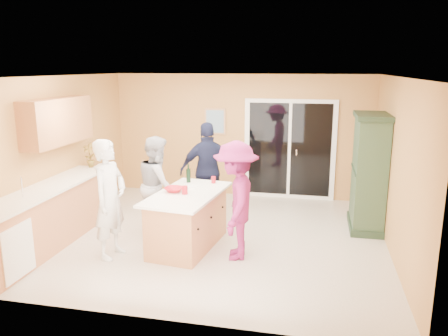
% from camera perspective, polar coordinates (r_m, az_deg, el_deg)
% --- Properties ---
extents(floor, '(5.50, 5.50, 0.00)m').
position_cam_1_polar(floor, '(7.33, -1.33, -8.91)').
color(floor, beige).
rests_on(floor, ground).
extents(ceiling, '(5.50, 5.00, 0.10)m').
position_cam_1_polar(ceiling, '(6.79, -1.44, 11.87)').
color(ceiling, white).
rests_on(ceiling, wall_back).
extents(wall_back, '(5.50, 0.10, 2.60)m').
position_cam_1_polar(wall_back, '(9.35, 2.16, 4.21)').
color(wall_back, '#EEAF62').
rests_on(wall_back, ground).
extents(wall_front, '(5.50, 0.10, 2.60)m').
position_cam_1_polar(wall_front, '(4.63, -8.57, -5.27)').
color(wall_front, '#EEAF62').
rests_on(wall_front, ground).
extents(wall_left, '(0.10, 5.00, 2.60)m').
position_cam_1_polar(wall_left, '(8.03, -20.86, 1.86)').
color(wall_left, '#EEAF62').
rests_on(wall_left, ground).
extents(wall_right, '(0.10, 5.00, 2.60)m').
position_cam_1_polar(wall_right, '(6.86, 21.56, 0.01)').
color(wall_right, '#EEAF62').
rests_on(wall_right, ground).
extents(left_cabinet_run, '(0.65, 3.05, 1.24)m').
position_cam_1_polar(left_cabinet_run, '(7.23, -22.76, -6.37)').
color(left_cabinet_run, '#CB7D4F').
rests_on(left_cabinet_run, floor).
extents(upper_cabinets, '(0.35, 1.60, 0.75)m').
position_cam_1_polar(upper_cabinets, '(7.68, -20.91, 5.74)').
color(upper_cabinets, '#CB7D4F').
rests_on(upper_cabinets, wall_left).
extents(sliding_door, '(1.90, 0.07, 2.10)m').
position_cam_1_polar(sliding_door, '(9.24, 8.54, 2.39)').
color(sliding_door, white).
rests_on(sliding_door, floor).
extents(framed_picture, '(0.46, 0.04, 0.56)m').
position_cam_1_polar(framed_picture, '(9.40, -1.17, 6.11)').
color(framed_picture, tan).
rests_on(framed_picture, wall_back).
extents(kitchen_island, '(1.10, 1.76, 0.87)m').
position_cam_1_polar(kitchen_island, '(6.82, -4.74, -6.98)').
color(kitchen_island, '#CB7D4F').
rests_on(kitchen_island, floor).
extents(green_hutch, '(0.57, 1.08, 1.99)m').
position_cam_1_polar(green_hutch, '(7.81, 18.39, -0.72)').
color(green_hutch, '#203422').
rests_on(green_hutch, floor).
extents(woman_white, '(0.50, 0.69, 1.75)m').
position_cam_1_polar(woman_white, '(6.54, -14.68, -3.96)').
color(woman_white, silver).
rests_on(woman_white, floor).
extents(woman_grey, '(0.88, 0.98, 1.64)m').
position_cam_1_polar(woman_grey, '(7.35, -8.61, -2.21)').
color(woman_grey, '#ABABAE').
rests_on(woman_grey, floor).
extents(woman_navy, '(1.13, 0.79, 1.78)m').
position_cam_1_polar(woman_navy, '(7.97, -2.05, -0.37)').
color(woman_navy, '#181A36').
rests_on(woman_navy, floor).
extents(woman_magenta, '(0.78, 1.19, 1.73)m').
position_cam_1_polar(woman_magenta, '(6.30, 1.55, -4.29)').
color(woman_magenta, '#871D4C').
rests_on(woman_magenta, floor).
extents(serving_bowl, '(0.32, 0.32, 0.07)m').
position_cam_1_polar(serving_bowl, '(6.75, -6.52, -2.80)').
color(serving_bowl, '#B2131F').
rests_on(serving_bowl, kitchen_island).
extents(tulip_vase, '(0.27, 0.21, 0.45)m').
position_cam_1_polar(tulip_vase, '(8.34, -17.12, 1.58)').
color(tulip_vase, '#AC3111').
rests_on(tulip_vase, left_cabinet_run).
extents(tumbler_near, '(0.10, 0.10, 0.11)m').
position_cam_1_polar(tumbler_near, '(7.19, -1.39, -1.56)').
color(tumbler_near, '#B2131F').
rests_on(tumbler_near, kitchen_island).
extents(tumbler_far, '(0.11, 0.11, 0.13)m').
position_cam_1_polar(tumbler_far, '(6.60, -5.14, -2.88)').
color(tumbler_far, '#B2131F').
rests_on(tumbler_far, kitchen_island).
extents(wine_bottle, '(0.07, 0.07, 0.31)m').
position_cam_1_polar(wine_bottle, '(7.25, -4.67, -0.93)').
color(wine_bottle, black).
rests_on(wine_bottle, kitchen_island).
extents(white_plate, '(0.27, 0.27, 0.02)m').
position_cam_1_polar(white_plate, '(7.00, -4.41, -2.40)').
color(white_plate, white).
rests_on(white_plate, kitchen_island).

